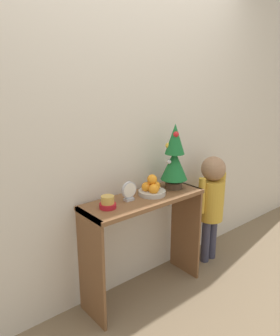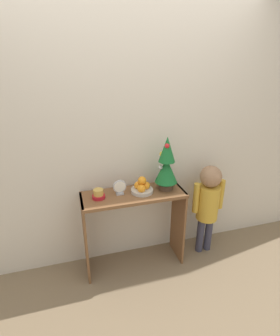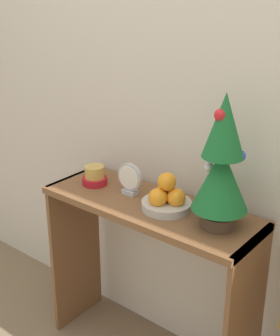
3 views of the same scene
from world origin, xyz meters
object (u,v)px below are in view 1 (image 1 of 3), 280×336
object	(u,v)px
singing_bowl	(108,203)
desk_clock	(129,191)
mini_tree	(174,157)
fruit_bowl	(152,188)
child_figure	(212,196)

from	to	relation	value
singing_bowl	desk_clock	xyz separation A→B (m)	(0.20, 0.02, 0.03)
mini_tree	desk_clock	xyz separation A→B (m)	(-0.44, 0.01, -0.18)
mini_tree	singing_bowl	bearing A→B (deg)	-179.33
mini_tree	fruit_bowl	size ratio (longest dim) A/B	2.51
mini_tree	singing_bowl	xyz separation A→B (m)	(-0.64, -0.01, -0.21)
desk_clock	mini_tree	bearing A→B (deg)	-1.21
desk_clock	fruit_bowl	bearing A→B (deg)	-3.97
mini_tree	desk_clock	bearing A→B (deg)	178.79
fruit_bowl	child_figure	size ratio (longest dim) A/B	0.21
singing_bowl	desk_clock	size ratio (longest dim) A/B	0.81
singing_bowl	child_figure	bearing A→B (deg)	-1.04
fruit_bowl	desk_clock	size ratio (longest dim) A/B	1.44
desk_clock	child_figure	bearing A→B (deg)	-2.33
singing_bowl	child_figure	xyz separation A→B (m)	(1.10, -0.02, -0.22)
mini_tree	fruit_bowl	bearing A→B (deg)	-178.80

